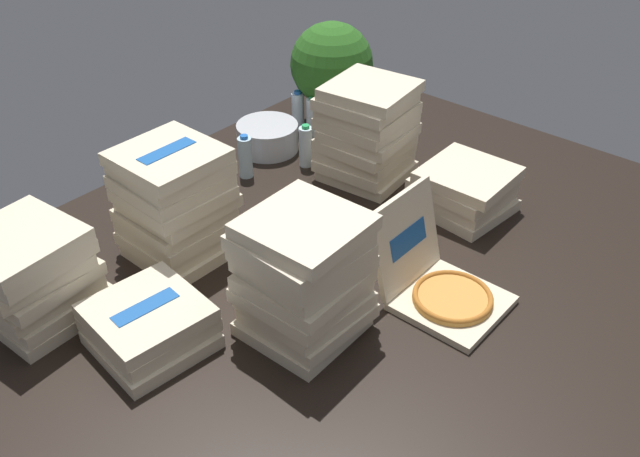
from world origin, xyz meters
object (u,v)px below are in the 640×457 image
Objects in this scene: pizza_stack_left_mid at (464,189)px; pizza_stack_left_far at (175,203)px; water_bottle_2 at (298,111)px; water_bottle_3 at (313,117)px; ice_bucket at (268,137)px; pizza_stack_right_mid at (149,325)px; water_bottle_1 at (245,157)px; potted_plant at (332,68)px; water_bottle_0 at (306,146)px; open_pizza_box at (438,282)px; pizza_stack_center_far at (303,277)px; pizza_stack_right_near at (367,132)px; pizza_stack_center_near at (31,275)px.

pizza_stack_left_far reaches higher than pizza_stack_left_mid.
water_bottle_2 and water_bottle_3 have the same top height.
ice_bucket is (-0.16, 1.01, -0.03)m from pizza_stack_left_mid.
pizza_stack_right_mid is 1.63m from water_bottle_2.
potted_plant is (0.68, 0.06, 0.20)m from water_bottle_1.
water_bottle_0 is 0.39× the size of potted_plant.
water_bottle_2 is (0.67, 1.28, 0.02)m from open_pizza_box.
open_pizza_box reaches higher than water_bottle_0.
ice_bucket is at bearing 21.46° from pizza_stack_left_far.
pizza_stack_center_far is 0.85× the size of potted_plant.
pizza_stack_right_mid is 1.29m from water_bottle_0.
potted_plant is at bearing -6.33° from ice_bucket.
potted_plant is at bearing 55.07° from open_pizza_box.
pizza_stack_center_far reaches higher than water_bottle_0.
pizza_stack_left_far reaches higher than open_pizza_box.
pizza_stack_right_near is 0.57m from potted_plant.
pizza_stack_left_far reaches higher than water_bottle_0.
pizza_stack_center_near is 0.74× the size of potted_plant.
pizza_stack_left_far is (-0.42, 0.92, 0.15)m from open_pizza_box.
potted_plant is (1.65, 0.60, 0.23)m from pizza_stack_right_mid.
ice_bucket is at bearing -172.27° from water_bottle_2.
water_bottle_3 is at bearing 60.44° from open_pizza_box.
pizza_stack_right_near is 0.49m from water_bottle_3.
pizza_stack_left_mid is 0.98× the size of pizza_stack_center_near.
pizza_stack_right_near is 1.51× the size of ice_bucket.
pizza_stack_right_mid is 0.89× the size of pizza_stack_right_near.
water_bottle_3 is (1.65, 0.17, -0.08)m from pizza_stack_center_near.
pizza_stack_center_near is 1.87× the size of water_bottle_2.
open_pizza_box is 1.41m from pizza_stack_center_near.
water_bottle_1 reaches higher than pizza_stack_right_mid.
pizza_stack_left_mid is (0.57, 0.24, 0.02)m from open_pizza_box.
pizza_stack_right_near is 1.06m from pizza_stack_center_far.
pizza_stack_left_mid is at bearing 22.74° from open_pizza_box.
pizza_stack_center_far is 1.51× the size of ice_bucket.
water_bottle_2 is at bearing 15.20° from water_bottle_1.
potted_plant is at bearing 55.99° from pizza_stack_right_near.
pizza_stack_center_near is at bearing -174.04° from water_bottle_3.
pizza_stack_center_near is at bearing -170.61° from water_bottle_2.
water_bottle_0 is at bearing -154.87° from potted_plant.
water_bottle_2 reaches higher than pizza_stack_right_mid.
pizza_stack_right_mid is 1.43m from pizza_stack_left_mid.
pizza_stack_right_near is (0.52, 0.73, 0.15)m from open_pizza_box.
pizza_stack_right_mid is at bearing -152.28° from ice_bucket.
pizza_stack_left_mid is at bearing -96.28° from water_bottle_3.
pizza_stack_right_near is 1.53m from pizza_stack_center_near.
pizza_stack_left_mid is 1.21m from pizza_stack_left_far.
pizza_stack_center_near is at bearing 153.45° from pizza_stack_left_mid.
pizza_stack_center_near reaches higher than water_bottle_3.
pizza_stack_right_mid is 0.75× the size of potted_plant.
potted_plant reaches higher than ice_bucket.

